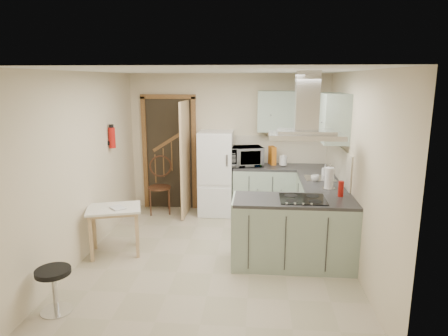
# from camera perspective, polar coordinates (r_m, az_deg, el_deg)

# --- Properties ---
(floor) EXTENTS (4.20, 4.20, 0.00)m
(floor) POSITION_cam_1_polar(r_m,az_deg,el_deg) (5.68, -1.04, -12.39)
(floor) COLOR tan
(floor) RESTS_ON ground
(ceiling) EXTENTS (4.20, 4.20, 0.00)m
(ceiling) POSITION_cam_1_polar(r_m,az_deg,el_deg) (5.15, -1.15, 13.71)
(ceiling) COLOR silver
(ceiling) RESTS_ON back_wall
(back_wall) EXTENTS (3.60, 0.00, 3.60)m
(back_wall) POSITION_cam_1_polar(r_m,az_deg,el_deg) (7.33, 0.64, 3.57)
(back_wall) COLOR beige
(back_wall) RESTS_ON floor
(left_wall) EXTENTS (0.00, 4.20, 4.20)m
(left_wall) POSITION_cam_1_polar(r_m,az_deg,el_deg) (5.75, -19.23, 0.35)
(left_wall) COLOR beige
(left_wall) RESTS_ON floor
(right_wall) EXTENTS (0.00, 4.20, 4.20)m
(right_wall) POSITION_cam_1_polar(r_m,az_deg,el_deg) (5.40, 18.28, -0.35)
(right_wall) COLOR beige
(right_wall) RESTS_ON floor
(doorway) EXTENTS (1.10, 0.12, 2.10)m
(doorway) POSITION_cam_1_polar(r_m,az_deg,el_deg) (7.50, -7.79, 2.11)
(doorway) COLOR brown
(doorway) RESTS_ON floor
(fridge) EXTENTS (0.60, 0.60, 1.50)m
(fridge) POSITION_cam_1_polar(r_m,az_deg,el_deg) (7.16, -1.15, -0.74)
(fridge) COLOR white
(fridge) RESTS_ON floor
(counter_back) EXTENTS (1.08, 0.60, 0.90)m
(counter_back) POSITION_cam_1_polar(r_m,az_deg,el_deg) (7.19, 5.70, -3.20)
(counter_back) COLOR #9EB2A0
(counter_back) RESTS_ON floor
(counter_right) EXTENTS (0.60, 1.95, 0.90)m
(counter_right) POSITION_cam_1_polar(r_m,az_deg,el_deg) (6.61, 13.08, -4.89)
(counter_right) COLOR #9EB2A0
(counter_right) RESTS_ON floor
(splashback) EXTENTS (1.68, 0.02, 0.50)m
(splashback) POSITION_cam_1_polar(r_m,az_deg,el_deg) (7.33, 8.15, 2.65)
(splashback) COLOR beige
(splashback) RESTS_ON counter_back
(wall_cabinet_back) EXTENTS (0.85, 0.35, 0.70)m
(wall_cabinet_back) POSITION_cam_1_polar(r_m,az_deg,el_deg) (7.08, 8.31, 8.01)
(wall_cabinet_back) COLOR #9EB2A0
(wall_cabinet_back) RESTS_ON back_wall
(wall_cabinet_right) EXTENTS (0.35, 0.90, 0.70)m
(wall_cabinet_right) POSITION_cam_1_polar(r_m,az_deg,el_deg) (6.09, 15.26, 6.98)
(wall_cabinet_right) COLOR #9EB2A0
(wall_cabinet_right) RESTS_ON right_wall
(peninsula) EXTENTS (1.55, 0.65, 0.90)m
(peninsula) POSITION_cam_1_polar(r_m,az_deg,el_deg) (5.33, 9.89, -9.04)
(peninsula) COLOR #9EB2A0
(peninsula) RESTS_ON floor
(hob) EXTENTS (0.58, 0.50, 0.01)m
(hob) POSITION_cam_1_polar(r_m,az_deg,el_deg) (5.19, 11.18, -4.36)
(hob) COLOR black
(hob) RESTS_ON peninsula
(extractor_hood) EXTENTS (0.90, 0.55, 0.10)m
(extractor_hood) POSITION_cam_1_polar(r_m,az_deg,el_deg) (5.02, 11.57, 4.56)
(extractor_hood) COLOR silver
(extractor_hood) RESTS_ON ceiling
(sink) EXTENTS (0.45, 0.40, 0.01)m
(sink) POSITION_cam_1_polar(r_m,az_deg,el_deg) (6.33, 13.50, -1.43)
(sink) COLOR silver
(sink) RESTS_ON counter_right
(fire_extinguisher) EXTENTS (0.10, 0.10, 0.32)m
(fire_extinguisher) POSITION_cam_1_polar(r_m,az_deg,el_deg) (6.51, -15.70, 4.17)
(fire_extinguisher) COLOR #B2140F
(fire_extinguisher) RESTS_ON left_wall
(drop_leaf_table) EXTENTS (0.84, 0.73, 0.67)m
(drop_leaf_table) POSITION_cam_1_polar(r_m,az_deg,el_deg) (5.83, -15.30, -8.61)
(drop_leaf_table) COLOR tan
(drop_leaf_table) RESTS_ON floor
(bentwood_chair) EXTENTS (0.52, 0.52, 0.94)m
(bentwood_chair) POSITION_cam_1_polar(r_m,az_deg,el_deg) (7.36, -9.23, -2.77)
(bentwood_chair) COLOR #532D1B
(bentwood_chair) RESTS_ON floor
(stool) EXTENTS (0.40, 0.40, 0.48)m
(stool) POSITION_cam_1_polar(r_m,az_deg,el_deg) (4.70, -23.03, -15.78)
(stool) COLOR black
(stool) RESTS_ON floor
(microwave) EXTENTS (0.70, 0.56, 0.34)m
(microwave) POSITION_cam_1_polar(r_m,az_deg,el_deg) (7.03, 2.92, 1.68)
(microwave) COLOR black
(microwave) RESTS_ON counter_back
(kettle) EXTENTS (0.15, 0.15, 0.20)m
(kettle) POSITION_cam_1_polar(r_m,az_deg,el_deg) (7.09, 8.46, 1.06)
(kettle) COLOR white
(kettle) RESTS_ON counter_back
(cereal_box) EXTENTS (0.14, 0.23, 0.32)m
(cereal_box) POSITION_cam_1_polar(r_m,az_deg,el_deg) (7.20, 6.91, 1.79)
(cereal_box) COLOR orange
(cereal_box) RESTS_ON counter_back
(soap_bottle) EXTENTS (0.10, 0.10, 0.18)m
(soap_bottle) POSITION_cam_1_polar(r_m,az_deg,el_deg) (6.52, 14.24, -0.29)
(soap_bottle) COLOR #A0A1AB
(soap_bottle) RESTS_ON counter_right
(paper_towel) EXTENTS (0.13, 0.13, 0.31)m
(paper_towel) POSITION_cam_1_polar(r_m,az_deg,el_deg) (5.75, 14.81, -1.36)
(paper_towel) COLOR silver
(paper_towel) RESTS_ON counter_right
(cup) EXTENTS (0.13, 0.13, 0.10)m
(cup) POSITION_cam_1_polar(r_m,az_deg,el_deg) (6.12, 12.89, -1.43)
(cup) COLOR silver
(cup) RESTS_ON counter_right
(red_bottle) EXTENTS (0.08, 0.08, 0.21)m
(red_bottle) POSITION_cam_1_polar(r_m,az_deg,el_deg) (5.42, 16.35, -2.87)
(red_bottle) COLOR #B2170F
(red_bottle) RESTS_ON peninsula
(book) EXTENTS (0.27, 0.27, 0.10)m
(book) POSITION_cam_1_polar(r_m,az_deg,el_deg) (5.62, -15.74, -5.27)
(book) COLOR maroon
(book) RESTS_ON drop_leaf_table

